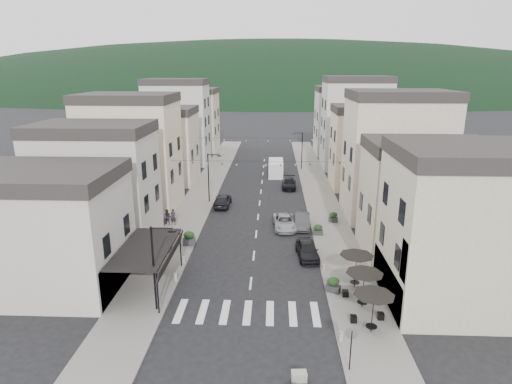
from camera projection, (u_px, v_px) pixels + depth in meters
The scene contains 31 objects.
ground at pixel (246, 330), 26.49m from camera, with size 700.00×700.00×0.00m, color black.
sidewalk_left at pixel (205, 188), 57.48m from camera, with size 4.00×76.00×0.12m, color slate.
sidewalk_right at pixel (317, 190), 56.88m from camera, with size 4.00×76.00×0.12m, color slate.
hill_backdrop at pixel (272, 90), 314.36m from camera, with size 640.00×360.00×70.00m, color black.
boutique_building at pixel (35, 236), 30.80m from camera, with size 12.00×8.00×8.00m, color #BBB4AB.
bistro_building at pixel (467, 235), 28.36m from camera, with size 10.00×8.00×10.00m, color #B3AB8E.
boutique_awning at pixel (149, 249), 30.71m from camera, with size 3.77×7.50×3.28m.
buildings_row_left at pixel (162, 137), 61.59m from camera, with size 10.20×54.16×14.00m.
buildings_row_right at pixel (367, 138), 59.26m from camera, with size 10.20×54.16×14.50m.
cafe_terrace at pixel (364, 277), 28.21m from camera, with size 2.50×8.10×2.53m.
streetlamp_left_near at pixel (157, 260), 27.61m from camera, with size 1.70×0.56×6.00m.
streetlamp_left_far at pixel (211, 173), 50.64m from camera, with size 1.70×0.56×6.00m.
streetlamp_right_far at pixel (300, 147), 67.45m from camera, with size 1.70×0.56×6.00m.
traffic_sign at pixel (351, 340), 22.36m from camera, with size 0.70×0.07×2.70m.
bollards at pixel (250, 282), 31.65m from camera, with size 11.66×10.26×0.60m.
bunting_near at pixel (258, 164), 46.03m from camera, with size 19.00×0.28×0.62m.
bunting_far at pixel (263, 140), 61.38m from camera, with size 19.00×0.28×0.62m.
parked_car_a at pixel (307, 250), 36.49m from camera, with size 1.70×4.24×1.44m, color black.
parked_car_b at pixel (302, 221), 43.41m from camera, with size 1.48×4.24×1.40m, color #333335.
parked_car_c at pixel (285, 222), 43.20m from camera, with size 2.19×4.75×1.32m, color #96989F.
parked_car_d at pixel (289, 183), 57.71m from camera, with size 1.84×4.54×1.32m, color black.
parked_car_e at pixel (223, 200), 50.04m from camera, with size 1.80×4.48×1.53m, color black.
delivery_van at pixel (276, 167), 64.30m from camera, with size 2.15×5.39×2.58m.
pedestrian_a at pixel (173, 217), 43.74m from camera, with size 0.62×0.41×1.70m, color black.
pedestrian_b at pixel (167, 217), 43.72m from camera, with size 0.81×0.63×1.67m, color #27212C.
concrete_block_a at pixel (299, 376), 22.18m from camera, with size 0.80×0.50×0.50m, color gray.
planter_la at pixel (166, 245), 37.50m from camera, with size 1.13×0.87×1.12m.
planter_lb at pixel (189, 238), 38.89m from camera, with size 1.22×0.78×1.28m.
planter_ra at pixel (333, 285), 30.69m from camera, with size 1.15×0.91×1.13m.
planter_rb at pixel (318, 230), 41.26m from camera, with size 0.93×0.52×1.04m.
planter_rc at pixel (333, 217), 44.68m from camera, with size 1.03×0.65×1.08m.
Camera 1 is at (1.61, -23.01, 15.62)m, focal length 30.00 mm.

